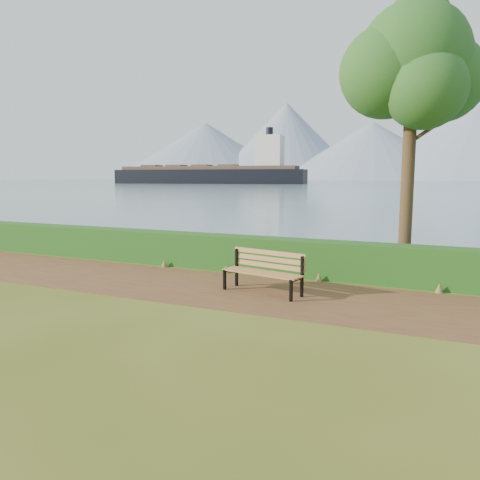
% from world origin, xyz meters
% --- Properties ---
extents(ground, '(140.00, 140.00, 0.00)m').
position_xyz_m(ground, '(0.00, 0.00, 0.00)').
color(ground, '#455117').
rests_on(ground, ground).
extents(path, '(40.00, 3.40, 0.01)m').
position_xyz_m(path, '(0.00, 0.30, 0.01)').
color(path, '#4F2D1B').
rests_on(path, ground).
extents(hedge, '(32.00, 0.85, 1.00)m').
position_xyz_m(hedge, '(0.00, 2.60, 0.50)').
color(hedge, '#174814').
rests_on(hedge, ground).
extents(water, '(700.00, 510.00, 0.00)m').
position_xyz_m(water, '(0.00, 260.00, 0.01)').
color(water, slate).
rests_on(water, ground).
extents(mountains, '(585.00, 190.00, 70.00)m').
position_xyz_m(mountains, '(-9.17, 406.05, 27.70)').
color(mountains, slate).
rests_on(mountains, ground).
extents(bench, '(2.06, 0.97, 0.99)m').
position_xyz_m(bench, '(0.73, 0.38, 0.57)').
color(bench, black).
rests_on(bench, ground).
extents(tree, '(3.84, 3.22, 7.71)m').
position_xyz_m(tree, '(3.47, 4.35, 5.73)').
color(tree, '#332414').
rests_on(tree, ground).
extents(cargo_ship, '(76.64, 22.67, 22.99)m').
position_xyz_m(cargo_ship, '(-80.34, 152.73, 3.43)').
color(cargo_ship, black).
rests_on(cargo_ship, ground).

